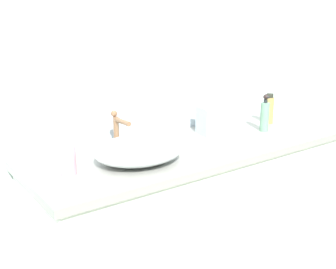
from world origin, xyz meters
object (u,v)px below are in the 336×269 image
object	(u,v)px
perfume_bottle	(68,159)
candle_jar	(184,142)
sink_basin	(139,150)
tissue_box	(214,119)
lotion_bottle	(269,109)
soap_dispenser	(265,115)

from	to	relation	value
perfume_bottle	candle_jar	world-z (taller)	perfume_bottle
sink_basin	tissue_box	xyz separation A→B (m)	(0.53, 0.14, 0.03)
lotion_bottle	candle_jar	xyz separation A→B (m)	(-0.66, -0.06, -0.06)
soap_dispenser	candle_jar	xyz separation A→B (m)	(-0.50, 0.04, -0.06)
perfume_bottle	tissue_box	distance (m)	0.82
perfume_bottle	tissue_box	xyz separation A→B (m)	(0.82, 0.11, 0.02)
soap_dispenser	tissue_box	size ratio (longest dim) A/B	1.07
soap_dispenser	lotion_bottle	xyz separation A→B (m)	(0.15, 0.10, -0.00)
soap_dispenser	candle_jar	size ratio (longest dim) A/B	3.05
sink_basin	tissue_box	world-z (taller)	tissue_box
sink_basin	lotion_bottle	bearing A→B (deg)	8.24
soap_dispenser	tissue_box	world-z (taller)	soap_dispenser
soap_dispenser	perfume_bottle	world-z (taller)	soap_dispenser
tissue_box	candle_jar	distance (m)	0.26
perfume_bottle	tissue_box	bearing A→B (deg)	7.61
sink_basin	candle_jar	size ratio (longest dim) A/B	5.86
soap_dispenser	lotion_bottle	size ratio (longest dim) A/B	1.14
lotion_bottle	candle_jar	world-z (taller)	lotion_bottle
tissue_box	candle_jar	world-z (taller)	tissue_box
sink_basin	lotion_bottle	xyz separation A→B (m)	(0.94, 0.14, 0.03)
candle_jar	soap_dispenser	bearing A→B (deg)	-4.24
sink_basin	soap_dispenser	distance (m)	0.79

